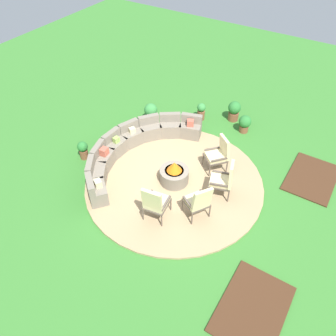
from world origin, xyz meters
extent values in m
plane|color=#387A2D|center=(0.00, 0.00, 0.00)|extent=(24.00, 24.00, 0.00)
cylinder|color=tan|center=(0.00, 0.00, 0.03)|extent=(4.93, 4.93, 0.06)
cube|color=#472B19|center=(-2.22, -3.22, 0.02)|extent=(1.80, 1.25, 0.04)
cube|color=#472B19|center=(2.22, -3.22, 0.02)|extent=(1.80, 1.25, 0.04)
cylinder|color=gray|center=(0.00, 0.00, 0.26)|extent=(0.80, 0.80, 0.41)
cylinder|color=black|center=(0.00, 0.00, 0.44)|extent=(0.52, 0.52, 0.06)
cone|color=orange|center=(0.00, 0.00, 0.61)|extent=(0.42, 0.42, 0.28)
cube|color=gray|center=(2.01, 0.63, 0.29)|extent=(0.63, 0.76, 0.45)
cube|color=gray|center=(2.14, 0.67, 0.65)|extent=(0.35, 0.68, 0.28)
cube|color=gray|center=(1.72, 1.20, 0.29)|extent=(0.75, 0.80, 0.45)
cube|color=gray|center=(1.84, 1.28, 0.65)|extent=(0.51, 0.63, 0.28)
cube|color=gray|center=(1.28, 1.67, 0.29)|extent=(0.80, 0.76, 0.45)
cube|color=gray|center=(1.37, 1.78, 0.65)|extent=(0.62, 0.53, 0.28)
cube|color=gray|center=(0.72, 1.97, 0.29)|extent=(0.77, 0.65, 0.45)
cube|color=gray|center=(0.77, 2.11, 0.65)|extent=(0.67, 0.37, 0.28)
cube|color=gray|center=(0.09, 2.10, 0.29)|extent=(0.68, 0.48, 0.45)
cube|color=gray|center=(0.09, 2.24, 0.65)|extent=(0.66, 0.19, 0.28)
cube|color=gray|center=(-0.55, 2.03, 0.29)|extent=(0.75, 0.61, 0.45)
cube|color=gray|center=(-0.59, 2.17, 0.65)|extent=(0.68, 0.33, 0.28)
cube|color=gray|center=(-1.14, 1.77, 0.29)|extent=(0.80, 0.73, 0.45)
cube|color=gray|center=(-1.22, 1.89, 0.65)|extent=(0.64, 0.49, 0.28)
cube|color=gray|center=(-1.62, 1.34, 0.29)|extent=(0.77, 0.79, 0.45)
cube|color=gray|center=(-1.73, 1.43, 0.65)|extent=(0.54, 0.61, 0.28)
cube|color=beige|center=(-1.58, 1.31, 0.61)|extent=(0.25, 0.26, 0.20)
cube|color=#BC5B47|center=(1.96, 0.61, 0.62)|extent=(0.25, 0.26, 0.21)
cube|color=beige|center=(0.70, 1.93, 0.60)|extent=(0.23, 0.22, 0.18)
cube|color=#93B756|center=(0.08, 2.05, 0.60)|extent=(0.19, 0.17, 0.17)
cube|color=#BC5B47|center=(-0.54, 1.98, 0.62)|extent=(0.23, 0.20, 0.22)
cylinder|color=brown|center=(-1.01, 0.03, 0.25)|extent=(0.04, 0.04, 0.38)
cylinder|color=brown|center=(-0.93, -0.47, 0.25)|extent=(0.04, 0.04, 0.38)
cylinder|color=brown|center=(-1.56, -0.06, 0.25)|extent=(0.04, 0.04, 0.38)
cylinder|color=brown|center=(-1.49, -0.55, 0.25)|extent=(0.04, 0.04, 0.38)
cube|color=brown|center=(-1.25, -0.26, 0.47)|extent=(0.67, 0.62, 0.05)
cube|color=beige|center=(-1.25, -0.26, 0.54)|extent=(0.62, 0.57, 0.09)
cube|color=beige|center=(-1.50, -0.30, 0.84)|extent=(0.22, 0.52, 0.70)
cube|color=brown|center=(-1.28, -0.02, 0.60)|extent=(0.51, 0.13, 0.04)
cube|color=brown|center=(-1.21, -0.50, 0.60)|extent=(0.51, 0.13, 0.04)
cylinder|color=brown|center=(-0.80, -0.72, 0.25)|extent=(0.04, 0.04, 0.38)
cylinder|color=brown|center=(-0.36, -0.98, 0.25)|extent=(0.04, 0.04, 0.38)
cylinder|color=brown|center=(-1.05, -1.15, 0.25)|extent=(0.04, 0.04, 0.38)
cylinder|color=brown|center=(-0.61, -1.40, 0.25)|extent=(0.04, 0.04, 0.38)
cube|color=brown|center=(-0.70, -1.06, 0.47)|extent=(0.74, 0.73, 0.05)
cube|color=beige|center=(-0.70, -1.06, 0.54)|extent=(0.68, 0.67, 0.09)
cube|color=beige|center=(-0.81, -1.25, 0.80)|extent=(0.50, 0.37, 0.65)
cube|color=brown|center=(-0.91, -0.94, 0.60)|extent=(0.27, 0.41, 0.04)
cube|color=brown|center=(-0.49, -1.18, 0.60)|extent=(0.27, 0.41, 0.04)
cylinder|color=brown|center=(-0.07, -1.07, 0.25)|extent=(0.04, 0.04, 0.38)
cylinder|color=brown|center=(0.40, -0.92, 0.25)|extent=(0.04, 0.04, 0.38)
cylinder|color=brown|center=(0.09, -1.58, 0.25)|extent=(0.04, 0.04, 0.38)
cylinder|color=brown|center=(0.57, -1.43, 0.25)|extent=(0.04, 0.04, 0.38)
cube|color=brown|center=(0.25, -1.25, 0.47)|extent=(0.68, 0.71, 0.05)
cube|color=beige|center=(0.25, -1.25, 0.54)|extent=(0.63, 0.66, 0.09)
cube|color=beige|center=(0.32, -1.49, 0.80)|extent=(0.56, 0.28, 0.69)
cube|color=brown|center=(0.02, -1.32, 0.60)|extent=(0.20, 0.48, 0.04)
cube|color=brown|center=(0.47, -1.18, 0.60)|extent=(0.20, 0.48, 0.04)
cylinder|color=brown|center=(0.69, -0.74, 0.25)|extent=(0.04, 0.04, 0.38)
cylinder|color=brown|center=(1.02, -0.35, 0.25)|extent=(0.04, 0.04, 0.38)
cylinder|color=brown|center=(1.09, -1.08, 0.25)|extent=(0.04, 0.04, 0.38)
cylinder|color=brown|center=(1.42, -0.69, 0.25)|extent=(0.04, 0.04, 0.38)
cube|color=brown|center=(1.05, -0.72, 0.47)|extent=(0.78, 0.78, 0.05)
cube|color=beige|center=(1.05, -0.72, 0.54)|extent=(0.72, 0.72, 0.09)
cube|color=beige|center=(1.23, -0.87, 0.80)|extent=(0.40, 0.49, 0.65)
cube|color=brown|center=(0.90, -0.90, 0.60)|extent=(0.39, 0.35, 0.04)
cube|color=brown|center=(1.21, -0.53, 0.60)|extent=(0.39, 0.35, 0.04)
cylinder|color=brown|center=(3.24, -0.71, 0.12)|extent=(0.29, 0.29, 0.24)
sphere|color=#2D7A33|center=(3.24, -0.71, 0.40)|extent=(0.41, 0.41, 0.41)
sphere|color=#E55638|center=(3.28, -0.71, 0.47)|extent=(0.13, 0.13, 0.13)
cylinder|color=#A89E8E|center=(2.10, 2.21, 0.11)|extent=(0.40, 0.40, 0.23)
sphere|color=#3D8E42|center=(2.10, 2.21, 0.45)|extent=(0.45, 0.45, 0.45)
cylinder|color=brown|center=(3.68, -0.13, 0.15)|extent=(0.35, 0.35, 0.29)
sphere|color=#2D7A33|center=(3.68, -0.13, 0.49)|extent=(0.43, 0.43, 0.43)
cylinder|color=brown|center=(3.12, 0.83, 0.16)|extent=(0.26, 0.26, 0.33)
sphere|color=#3D8E42|center=(3.12, 0.83, 0.47)|extent=(0.29, 0.29, 0.29)
sphere|color=yellow|center=(3.16, 0.83, 0.53)|extent=(0.12, 0.12, 0.12)
cylinder|color=brown|center=(-0.54, 2.84, 0.15)|extent=(0.25, 0.25, 0.29)
sphere|color=#2D7A33|center=(-0.54, 2.84, 0.43)|extent=(0.31, 0.31, 0.31)
camera|label=1|loc=(-5.69, -3.38, 6.75)|focal=36.07mm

